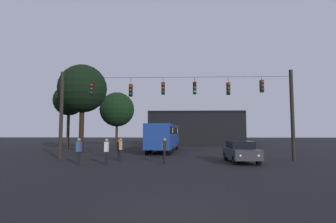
# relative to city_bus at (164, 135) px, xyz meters

# --- Properties ---
(ground_plane) EXTENTS (168.00, 168.00, 0.00)m
(ground_plane) POSITION_rel_city_bus_xyz_m (1.33, 1.94, -1.87)
(ground_plane) COLOR black
(ground_plane) RESTS_ON ground
(overhead_signal_span) EXTENTS (18.39, 0.44, 7.02)m
(overhead_signal_span) POSITION_rel_city_bus_xyz_m (1.42, -9.22, 2.41)
(overhead_signal_span) COLOR black
(overhead_signal_span) RESTS_ON ground
(city_bus) EXTENTS (3.38, 11.17, 3.00)m
(city_bus) POSITION_rel_city_bus_xyz_m (0.00, 0.00, 0.00)
(city_bus) COLOR navy
(city_bus) RESTS_ON ground
(car_near_right) EXTENTS (1.90, 4.37, 1.52)m
(car_near_right) POSITION_rel_city_bus_xyz_m (6.06, -10.54, -1.07)
(car_near_right) COLOR #2D2D33
(car_near_right) RESTS_ON ground
(pedestrian_crossing_left) EXTENTS (0.26, 0.37, 1.59)m
(pedestrian_crossing_left) POSITION_rel_city_bus_xyz_m (-3.09, -8.99, -0.97)
(pedestrian_crossing_left) COLOR black
(pedestrian_crossing_left) RESTS_ON ground
(pedestrian_crossing_center) EXTENTS (0.26, 0.37, 1.79)m
(pedestrian_crossing_center) POSITION_rel_city_bus_xyz_m (-5.00, -12.47, -0.85)
(pedestrian_crossing_center) COLOR black
(pedestrian_crossing_center) RESTS_ON ground
(pedestrian_crossing_right) EXTENTS (0.31, 0.40, 1.71)m
(pedestrian_crossing_right) POSITION_rel_city_bus_xyz_m (-2.76, -9.91, -0.90)
(pedestrian_crossing_right) COLOR black
(pedestrian_crossing_right) RESTS_ON ground
(pedestrian_near_bus) EXTENTS (0.28, 0.38, 1.75)m
(pedestrian_near_bus) POSITION_rel_city_bus_xyz_m (0.63, -11.38, -0.87)
(pedestrian_near_bus) COLOR black
(pedestrian_near_bus) RESTS_ON ground
(pedestrian_trailing) EXTENTS (0.25, 0.37, 1.74)m
(pedestrian_trailing) POSITION_rel_city_bus_xyz_m (-3.22, -12.22, -0.88)
(pedestrian_trailing) COLOR black
(pedestrian_trailing) RESTS_ON ground
(pedestrian_far_side) EXTENTS (0.30, 0.40, 1.53)m
(pedestrian_far_side) POSITION_rel_city_bus_xyz_m (0.42, -7.70, -1.01)
(pedestrian_far_side) COLOR black
(pedestrian_far_side) RESTS_ON ground
(corner_building) EXTENTS (16.58, 10.38, 5.86)m
(corner_building) POSITION_rel_city_bus_xyz_m (4.73, 20.00, 1.06)
(corner_building) COLOR black
(corner_building) RESTS_ON ground
(tree_left_silhouette) EXTENTS (4.22, 4.22, 8.71)m
(tree_left_silhouette) POSITION_rel_city_bus_xyz_m (-13.48, 5.85, 4.69)
(tree_left_silhouette) COLOR #2D2116
(tree_left_silhouette) RESTS_ON ground
(tree_behind_building) EXTENTS (5.44, 5.44, 9.84)m
(tree_behind_building) POSITION_rel_city_bus_xyz_m (-9.25, -0.58, 5.21)
(tree_behind_building) COLOR black
(tree_behind_building) RESTS_ON ground
(tree_right_far) EXTENTS (5.40, 5.40, 8.48)m
(tree_right_far) POSITION_rel_city_bus_xyz_m (-8.03, 11.30, 3.90)
(tree_right_far) COLOR #2D2116
(tree_right_far) RESTS_ON ground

